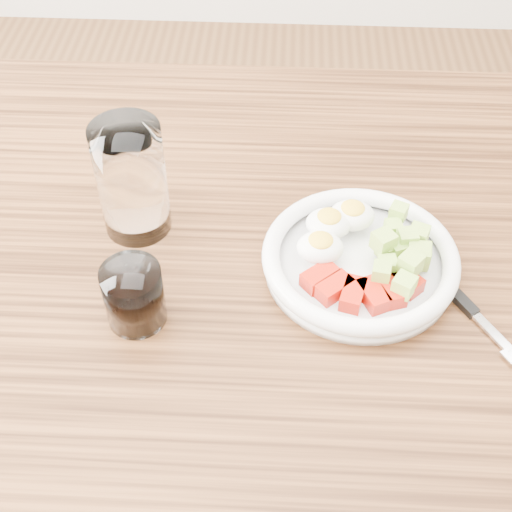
% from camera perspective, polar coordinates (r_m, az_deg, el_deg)
% --- Properties ---
extents(dining_table, '(1.50, 0.90, 0.77)m').
position_cam_1_polar(dining_table, '(0.89, 0.61, -6.27)').
color(dining_table, brown).
rests_on(dining_table, ground).
extents(bowl, '(0.22, 0.22, 0.06)m').
position_cam_1_polar(bowl, '(0.82, 8.30, -0.09)').
color(bowl, white).
rests_on(bowl, dining_table).
extents(fork, '(0.12, 0.18, 0.01)m').
position_cam_1_polar(fork, '(0.82, 16.20, -3.54)').
color(fork, black).
rests_on(fork, dining_table).
extents(water_glass, '(0.08, 0.08, 0.14)m').
position_cam_1_polar(water_glass, '(0.84, -9.92, 6.03)').
color(water_glass, white).
rests_on(water_glass, dining_table).
extents(coffee_glass, '(0.06, 0.06, 0.07)m').
position_cam_1_polar(coffee_glass, '(0.76, -9.74, -3.16)').
color(coffee_glass, white).
rests_on(coffee_glass, dining_table).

